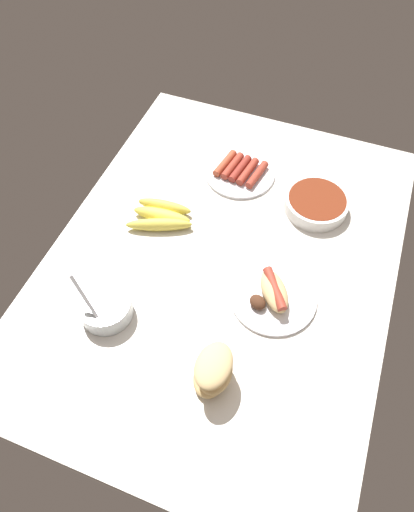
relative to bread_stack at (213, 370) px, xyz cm
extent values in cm
cube|color=silver|center=(-32.07, -9.37, -6.90)|extent=(120.00, 90.00, 3.00)
ellipsoid|color=tan|center=(-0.18, -0.44, -3.60)|extent=(11.50, 8.29, 3.60)
ellipsoid|color=tan|center=(-0.10, 0.30, 0.00)|extent=(12.36, 9.63, 3.60)
ellipsoid|color=#DBB77A|center=(0.28, 0.15, 3.60)|extent=(11.33, 8.05, 3.60)
cylinder|color=white|center=(-63.80, -14.98, -4.90)|extent=(21.61, 21.61, 1.00)
cylinder|color=#AD472D|center=(-64.39, -20.10, -3.23)|extent=(11.18, 4.30, 2.34)
cylinder|color=#9E3828|center=(-64.10, -17.54, -3.23)|extent=(11.17, 4.10, 2.34)
cylinder|color=maroon|center=(-63.80, -14.98, -3.23)|extent=(11.18, 4.15, 2.34)
cylinder|color=#9E3828|center=(-63.51, -12.43, -3.23)|extent=(11.17, 4.08, 2.34)
cylinder|color=#9E3828|center=(-63.22, -9.87, -3.23)|extent=(11.18, 4.22, 2.34)
cylinder|color=white|center=(-25.34, 6.81, -4.90)|extent=(22.22, 22.22, 1.00)
ellipsoid|color=#DBB77A|center=(-25.34, 6.81, -2.20)|extent=(13.73, 12.06, 4.40)
cylinder|color=#9E3828|center=(-25.34, 6.81, -0.99)|extent=(11.17, 8.74, 2.40)
ellipsoid|color=#472819|center=(-21.32, 3.84, -3.00)|extent=(5.33, 5.62, 2.80)
cylinder|color=silver|center=(-6.46, -30.49, -2.60)|extent=(13.13, 13.13, 5.60)
cylinder|color=beige|center=(-6.46, -30.49, -1.48)|extent=(11.55, 11.55, 2.52)
cube|color=#B7B7BC|center=(-3.51, -32.13, 3.32)|extent=(5.37, 9.43, 13.31)
ellipsoid|color=#E5D14C|center=(-35.26, -29.26, -3.47)|extent=(9.90, 18.48, 3.86)
ellipsoid|color=#E5D14C|center=(-38.60, -29.89, -3.49)|extent=(5.50, 16.98, 3.82)
ellipsoid|color=#E5D14C|center=(-41.94, -30.52, -3.42)|extent=(4.86, 16.04, 3.96)
cylinder|color=white|center=(-58.38, 9.96, -3.34)|extent=(18.26, 18.26, 4.12)
cylinder|color=maroon|center=(-58.38, 9.96, -1.68)|extent=(16.43, 16.43, 1.00)
camera|label=1|loc=(34.14, 11.55, 96.39)|focal=32.07mm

